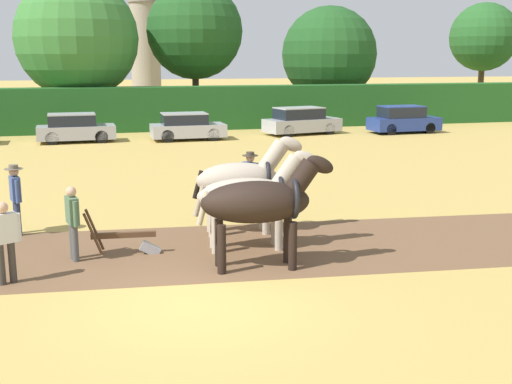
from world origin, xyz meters
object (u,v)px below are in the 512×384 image
draft_horse_lead_left (261,202)px  farmer_onlooker_left (4,237)px  draft_horse_lead_right (251,195)px  farmer_onlooker_right (15,194)px  draft_horse_trail_left (243,179)px  parked_car_center_left (75,128)px  tree_center (329,54)px  parked_car_right (403,120)px  tree_center_left (195,31)px  farmer_at_plow (73,218)px  tree_left (77,38)px  farmer_beside_team (250,178)px  tree_center_right (484,37)px  plow (130,240)px  parked_car_center_right (301,121)px  parked_car_center (187,127)px

draft_horse_lead_left → farmer_onlooker_left: bearing=-178.2°
draft_horse_lead_right → farmer_onlooker_right: draft_horse_lead_right is taller
draft_horse_lead_left → draft_horse_trail_left: (0.27, 2.73, -0.04)m
parked_car_center_left → tree_center: bearing=24.7°
farmer_onlooker_left → parked_car_right: farmer_onlooker_left is taller
draft_horse_trail_left → tree_center_left: bearing=88.4°
tree_center → farmer_at_plow: 33.92m
tree_left → draft_horse_trail_left: size_ratio=3.29×
draft_horse_lead_right → farmer_beside_team: (0.78, 3.17, -0.21)m
farmer_onlooker_left → tree_center_left: bearing=137.2°
tree_center_right → draft_horse_lead_left: bearing=-129.5°
parked_car_center_left → parked_car_right: 18.34m
plow → parked_car_center_right: 23.34m
tree_center → parked_car_center_right: size_ratio=1.71×
tree_center_left → parked_car_center_left: bearing=-132.2°
farmer_onlooker_right → parked_car_center_left: (1.13, 17.94, -0.32)m
tree_center_right → parked_car_right: bearing=-138.8°
plow → draft_horse_trail_left: bearing=26.7°
tree_left → farmer_at_plow: size_ratio=5.66×
draft_horse_lead_right → parked_car_right: size_ratio=0.71×
farmer_beside_team → farmer_onlooker_right: 6.09m
tree_center_left → parked_car_right: size_ratio=2.23×
parked_car_center → farmer_beside_team: bearing=-93.5°
parked_car_center_right → draft_horse_lead_left: bearing=-122.6°
tree_center → farmer_at_plow: (-16.97, -29.14, -3.57)m
draft_horse_lead_left → tree_left: bearing=102.7°
draft_horse_lead_right → parked_car_right: 24.58m
plow → farmer_beside_team: farmer_beside_team is taller
tree_left → parked_car_center: bearing=-55.8°
parked_car_right → tree_center_right: bearing=38.8°
draft_horse_trail_left → parked_car_center: bearing=91.0°
draft_horse_lead_left → plow: size_ratio=1.74×
tree_center_left → parked_car_center_right: 10.79m
tree_center_right → plow: bearing=-133.6°
farmer_at_plow → parked_car_center_right: (12.13, 20.73, -0.20)m
draft_horse_lead_right → parked_car_center_right: bearing=73.9°
parked_car_center_right → plow: bearing=-129.9°
draft_horse_trail_left → tree_center: bearing=70.6°
farmer_at_plow → parked_car_right: 26.92m
farmer_beside_team → parked_car_center_left: farmer_beside_team is taller
farmer_at_plow → farmer_beside_team: size_ratio=0.92×
tree_center → parked_car_right: tree_center is taller
draft_horse_lead_left → farmer_at_plow: size_ratio=1.79×
tree_center_left → farmer_beside_team: tree_center_left is taller
draft_horse_lead_left → parked_car_center: (1.71, 21.37, -0.70)m
tree_center → parked_car_center_right: bearing=-119.9°
plow → parked_car_center_right: parked_car_center_right is taller
tree_left → plow: tree_left is taller
farmer_at_plow → parked_car_center_left: bearing=77.0°
parked_car_center → parked_car_center_right: parked_car_center_right is taller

